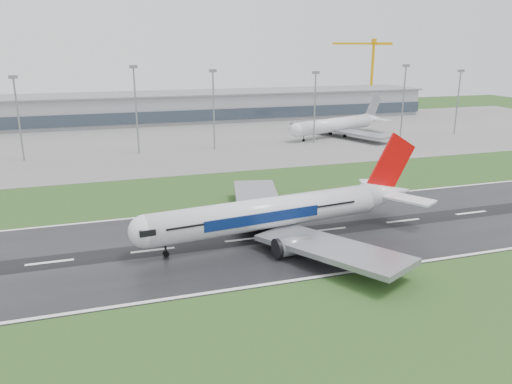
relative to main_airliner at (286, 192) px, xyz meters
name	(u,v)px	position (x,y,z in m)	size (l,w,h in m)	color
ground	(403,221)	(30.79, 0.71, -10.23)	(520.00, 520.00, 0.00)	#234519
runway	(403,221)	(30.79, 0.71, -10.18)	(400.00, 45.00, 0.10)	black
apron	(252,136)	(30.79, 125.71, -10.19)	(400.00, 130.00, 0.08)	slate
terminal	(221,106)	(30.79, 185.71, -2.73)	(240.00, 36.00, 15.00)	gray
main_airliner	(286,192)	(0.00, 0.00, 0.00)	(68.63, 65.36, 20.26)	silver
parked_airliner	(338,117)	(68.69, 112.59, -1.25)	(60.75, 56.56, 17.81)	silver
tower_crane	(372,75)	(137.04, 200.71, 12.42)	(45.97, 2.51, 45.29)	#DA9505
floodmast_0	(19,121)	(-65.17, 100.71, 4.63)	(0.64, 0.64, 29.71)	gray
floodmast_1	(136,112)	(-23.45, 100.71, 6.16)	(0.64, 0.64, 32.78)	gray
floodmast_2	(214,111)	(7.10, 100.71, 5.20)	(0.64, 0.64, 30.86)	gray
floodmast_3	(315,109)	(51.55, 100.71, 4.53)	(0.64, 0.64, 29.51)	gray
floodmast_4	(403,103)	(95.36, 100.71, 5.69)	(0.64, 0.64, 31.84)	gray
floodmast_5	(457,104)	(125.15, 100.71, 4.36)	(0.64, 0.64, 29.18)	gray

